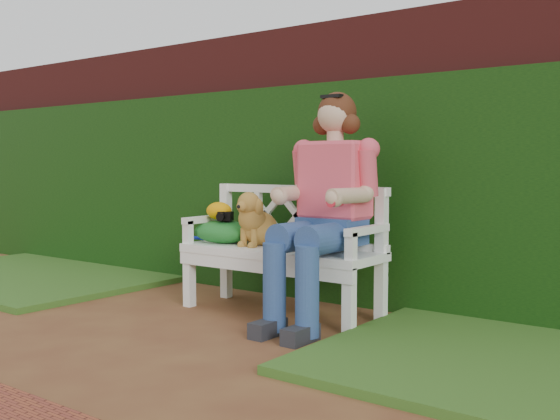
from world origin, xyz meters
The scene contains 11 objects.
ground centered at (0.00, 0.00, 0.00)m, with size 60.00×60.00×0.00m, color brown.
brick_wall centered at (0.00, 1.90, 1.10)m, with size 10.00×0.30×2.20m, color #5B1D1B.
ivy_hedge centered at (0.00, 1.68, 0.85)m, with size 10.00×0.18×1.70m, color #19420D.
grass_left centered at (-2.40, 0.90, 0.03)m, with size 2.60×2.00×0.05m, color #2E5A1F.
garden_bench centered at (0.37, 1.07, 0.24)m, with size 1.58×0.60×0.48m, color white, non-canonical shape.
seated_woman centered at (0.81, 1.05, 0.81)m, with size 0.68×0.91×1.61m, color #E95168, non-canonical shape.
dog centered at (0.17, 1.06, 0.68)m, with size 0.27×0.36×0.40m, color #A67B48, non-canonical shape.
tennis_racket centered at (-0.23, 1.08, 0.49)m, with size 0.55×0.23×0.03m, color silver, non-canonical shape.
green_bag centered at (-0.16, 1.07, 0.57)m, with size 0.50×0.39×0.17m, color #157C26, non-canonical shape.
camera_item centered at (-0.12, 1.03, 0.68)m, with size 0.10×0.08×0.07m, color black.
baseball_glove centered at (-0.21, 1.06, 0.72)m, with size 0.22×0.16×0.14m, color orange.
Camera 1 is at (3.16, -2.65, 1.07)m, focal length 42.00 mm.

